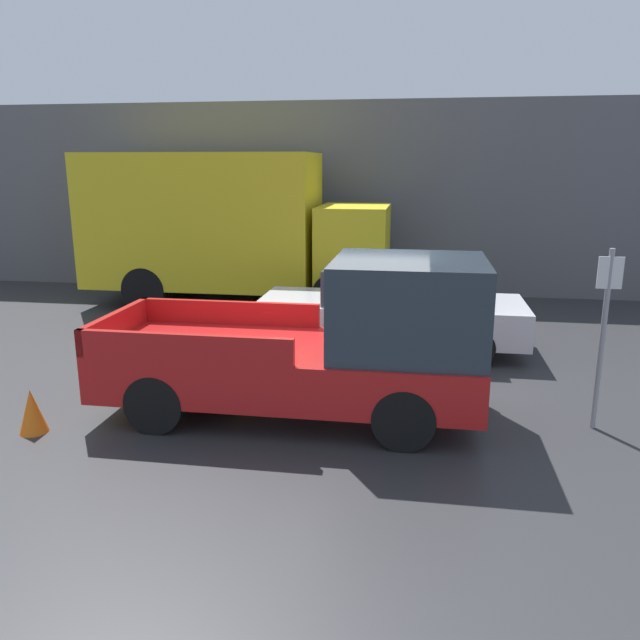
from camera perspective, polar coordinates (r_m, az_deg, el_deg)
ground_plane at (r=9.61m, az=2.02°, el=-6.45°), size 60.00×60.00×0.00m
building_wall at (r=16.64m, az=5.46°, el=10.95°), size 28.00×0.15×4.95m
pickup_truck at (r=8.36m, az=0.90°, el=-2.32°), size 5.10×2.02×2.19m
car at (r=11.64m, az=6.69°, el=1.15°), size 4.86×1.90×1.55m
delivery_truck at (r=15.29m, az=-8.69°, el=8.54°), size 7.19×2.40×3.62m
parking_sign at (r=8.65m, az=24.48°, el=-0.81°), size 0.30×0.07×2.37m
traffic_cone at (r=8.88m, az=-24.83°, el=-7.56°), size 0.36×0.36×0.58m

